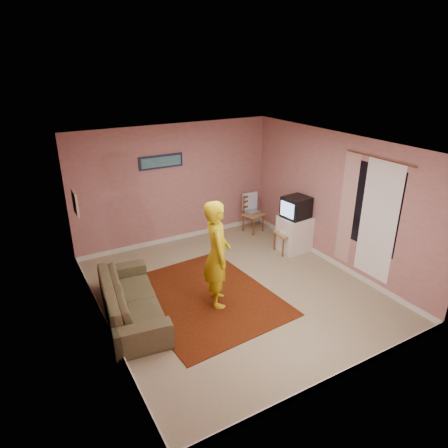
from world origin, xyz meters
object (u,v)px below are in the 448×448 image
tv_cabinet (294,234)px  sofa (131,299)px  chair_a (254,210)px  person (217,254)px  crt_tv (296,207)px  chair_b (286,229)px

tv_cabinet → sofa: (-3.75, -0.60, -0.07)m
chair_a → person: person is taller
crt_tv → person: (-2.38, -0.94, -0.07)m
sofa → person: (1.36, -0.35, 0.60)m
tv_cabinet → sofa: tv_cabinet is taller
chair_a → chair_b: 1.26m
person → chair_b: bearing=-45.7°
tv_cabinet → chair_a: (-0.20, 1.27, 0.16)m
crt_tv → sofa: (-3.74, -0.59, -0.67)m
tv_cabinet → chair_a: chair_a is taller
sofa → chair_b: bearing=-72.5°
chair_b → sofa: chair_b is taller
crt_tv → person: size_ratio=0.31×
tv_cabinet → chair_a: 1.30m
tv_cabinet → chair_a: bearing=98.9°
tv_cabinet → person: bearing=-158.4°
chair_b → sofa: 3.59m
chair_a → sofa: (-3.55, -1.87, -0.23)m
chair_b → sofa: (-3.53, -0.60, -0.22)m
chair_a → crt_tv: bearing=-95.7°
person → chair_a: bearing=-24.0°
chair_a → person: bearing=-148.9°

